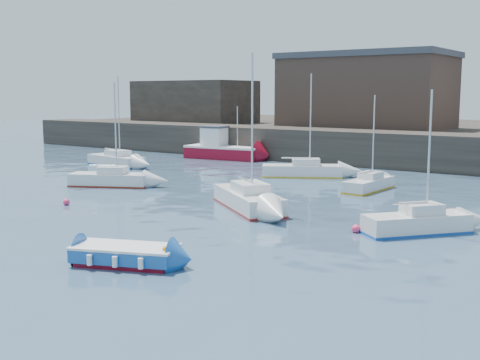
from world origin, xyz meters
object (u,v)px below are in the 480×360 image
Objects in this scene: sailboat_f at (369,184)px; sailboat_a at (110,179)px; sailboat_b at (248,199)px; blue_dinghy at (125,254)px; sailboat_e at (116,160)px; sailboat_h at (302,170)px; buoy_near at (66,205)px; buoy_mid at (356,233)px; fishing_boat at (222,149)px; sailboat_c at (417,223)px; buoy_far at (252,191)px.

sailboat_a is at bearing -150.80° from sailboat_f.
blue_dinghy is at bearing -77.97° from sailboat_b.
sailboat_e is at bearing 134.73° from sailboat_a.
sailboat_a is 0.91× the size of sailboat_h.
buoy_near is (-11.61, 6.62, -0.41)m from blue_dinghy.
sailboat_e is 30.31m from buoy_mid.
sailboat_e reaches higher than blue_dinghy.
sailboat_e is 17.14m from sailboat_h.
blue_dinghy is 0.55× the size of sailboat_h.
fishing_boat is 1.03× the size of sailboat_e.
sailboat_h is (16.81, 3.31, 0.00)m from sailboat_e.
sailboat_b is at bearing -73.22° from sailboat_h.
sailboat_f is at bearing 73.62° from sailboat_b.
sailboat_c is (21.97, -1.67, -0.00)m from sailboat_a.
sailboat_h is at bearing 54.24° from sailboat_a.
sailboat_h is 19.88× the size of buoy_mid.
buoy_mid is 1.09× the size of buoy_far.
buoy_near is (11.62, -14.76, -0.51)m from sailboat_e.
sailboat_f is (2.88, 9.80, -0.11)m from sailboat_b.
fishing_boat is 22.27× the size of buoy_far.
sailboat_h is at bearing 135.21° from sailboat_c.
fishing_boat is at bearing 151.97° from sailboat_h.
fishing_boat is 33.13m from sailboat_c.
sailboat_e is 18.80m from buoy_near.
sailboat_b is 22.27× the size of buoy_near.
buoy_mid is (-2.32, -1.49, -0.50)m from sailboat_c.
sailboat_f is at bearing 88.95° from blue_dinghy.
sailboat_c is at bearing -56.67° from sailboat_f.
buoy_far is at bearing -84.81° from sailboat_h.
sailboat_e is at bearing -168.87° from sailboat_h.
buoy_far is (17.53, -4.62, -0.51)m from sailboat_e.
sailboat_c is (9.59, -0.39, -0.05)m from sailboat_b.
blue_dinghy is 10.90m from buoy_mid.
sailboat_b reaches higher than sailboat_e.
sailboat_h is at bearing 104.56° from blue_dinghy.
sailboat_b is 21.54× the size of buoy_mid.
sailboat_e is (-20.74, 9.71, -0.04)m from sailboat_b.
sailboat_f reaches higher than blue_dinghy.
sailboat_a is (-14.87, 12.95, 0.08)m from blue_dinghy.
sailboat_b reaches higher than buoy_near.
sailboat_h is at bearing 154.71° from sailboat_f.
sailboat_b reaches higher than sailboat_a.
blue_dinghy is 13.33m from sailboat_c.
buoy_mid is at bearing -42.18° from fishing_boat.
blue_dinghy reaches higher than buoy_near.
sailboat_f is at bearing 29.20° from sailboat_a.
fishing_boat is at bearing 152.91° from sailboat_f.
sailboat_b is 13.59m from sailboat_h.
buoy_mid is at bearing 64.03° from blue_dinghy.
sailboat_e is (-8.36, 8.44, 0.01)m from sailboat_a.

